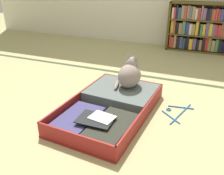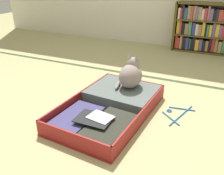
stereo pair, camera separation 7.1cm
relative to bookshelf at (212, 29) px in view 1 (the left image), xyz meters
The scene contains 6 objects.
ground_plane 2.35m from the bookshelf, 103.21° to the right, with size 10.00×10.00×0.00m, color tan.
tatami_border 1.34m from the bookshelf, 114.18° to the right, with size 4.80×0.05×0.00m.
bookshelf is the anchor object (origin of this frame).
open_suitcase 2.08m from the bookshelf, 107.89° to the right, with size 0.63×0.97×0.12m.
black_cat 1.82m from the bookshelf, 108.66° to the right, with size 0.23×0.25×0.28m.
clothes_hanger 1.85m from the bookshelf, 95.15° to the right, with size 0.23×0.35×0.01m.
Camera 1 is at (0.51, -1.23, 0.97)m, focal length 38.61 mm.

